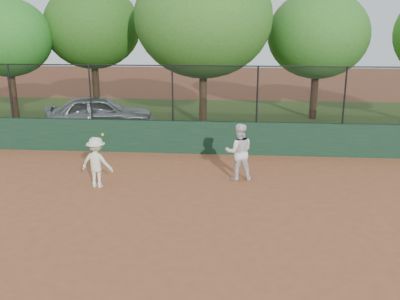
# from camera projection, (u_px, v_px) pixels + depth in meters

# --- Properties ---
(ground) EXTENTS (80.00, 80.00, 0.00)m
(ground) POSITION_uv_depth(u_px,v_px,m) (159.00, 222.00, 10.65)
(ground) COLOR #9C5332
(ground) RESTS_ON ground
(back_wall) EXTENTS (26.00, 0.20, 1.20)m
(back_wall) POSITION_uv_depth(u_px,v_px,m) (187.00, 137.00, 16.24)
(back_wall) COLOR #1A3925
(back_wall) RESTS_ON ground
(grass_strip) EXTENTS (36.00, 12.00, 0.01)m
(grass_strip) POSITION_uv_depth(u_px,v_px,m) (200.00, 119.00, 22.15)
(grass_strip) COLOR #2E4917
(grass_strip) RESTS_ON ground
(parked_car) EXTENTS (4.95, 3.00, 1.58)m
(parked_car) POSITION_uv_depth(u_px,v_px,m) (100.00, 113.00, 19.63)
(parked_car) COLOR #AEB2B8
(parked_car) RESTS_ON ground
(player_second) EXTENTS (0.92, 0.75, 1.74)m
(player_second) POSITION_uv_depth(u_px,v_px,m) (239.00, 152.00, 13.38)
(player_second) COLOR white
(player_second) RESTS_ON ground
(player_main) EXTENTS (1.04, 0.75, 1.70)m
(player_main) POSITION_uv_depth(u_px,v_px,m) (97.00, 162.00, 12.79)
(player_main) COLOR #E8E5C5
(player_main) RESTS_ON ground
(fence_assembly) EXTENTS (26.00, 0.06, 2.00)m
(fence_assembly) POSITION_uv_depth(u_px,v_px,m) (186.00, 92.00, 15.79)
(fence_assembly) COLOR black
(fence_assembly) RESTS_ON back_wall
(tree_0) EXTENTS (4.22, 3.84, 5.81)m
(tree_0) POSITION_uv_depth(u_px,v_px,m) (7.00, 38.00, 20.75)
(tree_0) COLOR #4A2F1A
(tree_0) RESTS_ON ground
(tree_1) EXTENTS (4.83, 4.39, 6.54)m
(tree_1) POSITION_uv_depth(u_px,v_px,m) (92.00, 27.00, 22.19)
(tree_1) COLOR #3C2814
(tree_1) RESTS_ON ground
(tree_2) EXTENTS (6.11, 5.55, 7.47)m
(tree_2) POSITION_uv_depth(u_px,v_px,m) (203.00, 18.00, 19.61)
(tree_2) COLOR #4C331B
(tree_2) RESTS_ON ground
(tree_3) EXTENTS (4.84, 4.40, 6.17)m
(tree_3) POSITION_uv_depth(u_px,v_px,m) (318.00, 35.00, 21.30)
(tree_3) COLOR #372112
(tree_3) RESTS_ON ground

